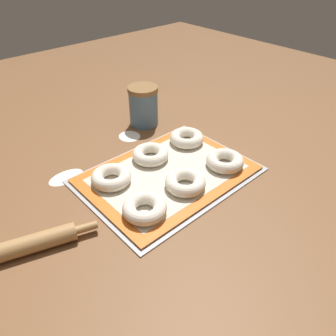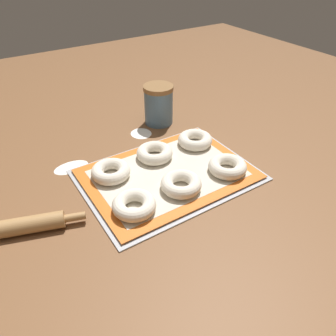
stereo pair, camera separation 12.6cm
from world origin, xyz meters
name	(u,v)px [view 1 (the left image)]	position (x,y,z in m)	size (l,w,h in m)	color
ground_plane	(168,174)	(0.00, 0.00, 0.00)	(2.80, 2.80, 0.00)	brown
baking_tray	(168,175)	(-0.01, -0.01, 0.00)	(0.49, 0.36, 0.01)	#B2B5BA
baking_mat	(168,173)	(-0.01, -0.01, 0.01)	(0.47, 0.34, 0.00)	orange
bagel_front_left	(145,208)	(-0.16, -0.09, 0.03)	(0.11, 0.11, 0.03)	silver
bagel_front_center	(185,182)	(-0.02, -0.09, 0.03)	(0.11, 0.11, 0.03)	silver
bagel_front_right	(225,161)	(0.14, -0.10, 0.03)	(0.11, 0.11, 0.03)	silver
bagel_back_left	(111,177)	(-0.15, 0.07, 0.03)	(0.11, 0.11, 0.03)	silver
bagel_back_center	(151,154)	(0.00, 0.08, 0.03)	(0.11, 0.11, 0.03)	silver
bagel_back_right	(187,138)	(0.15, 0.08, 0.03)	(0.11, 0.11, 0.03)	silver
flour_canister	(143,106)	(0.14, 0.29, 0.07)	(0.11, 0.11, 0.14)	slate
flour_patch_near	(66,177)	(-0.23, 0.19, 0.00)	(0.10, 0.06, 0.00)	white
flour_patch_far	(130,136)	(0.05, 0.25, 0.00)	(0.07, 0.08, 0.00)	white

